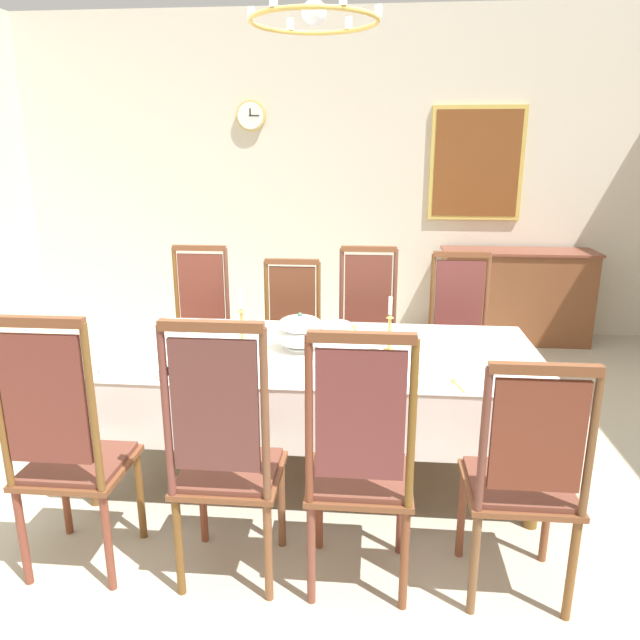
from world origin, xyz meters
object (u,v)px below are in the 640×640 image
sideboard (515,296)px  framed_painting (477,164)px  candlestick_east (390,331)px  bowl_far_left (176,373)px  chair_north_a (199,324)px  bowl_near_left (336,325)px  mounted_clock (251,116)px  chair_south_d (524,477)px  chair_north_d (459,332)px  dining_table (315,363)px  spoon_secondary (455,382)px  chair_south_b (225,455)px  soup_tureen (300,332)px  bowl_far_right (118,367)px  candlestick_west (242,326)px  chair_south_c (360,463)px  chair_north_b (290,330)px  chair_south_a (67,448)px  bowl_near_right (432,380)px  spoon_primary (354,328)px  chandelier (314,19)px  chair_north_c (367,328)px

sideboard → framed_painting: bearing=-31.4°
candlestick_east → bowl_far_left: 1.17m
chair_north_a → framed_painting: bearing=-139.5°
bowl_near_left → mounted_clock: 3.00m
chair_south_d → chair_north_d: 1.95m
dining_table → spoon_secondary: spoon_secondary is taller
chair_south_b → soup_tureen: (0.19, 0.98, 0.24)m
dining_table → bowl_near_left: bearing=77.8°
dining_table → chair_north_d: bearing=46.1°
bowl_far_right → soup_tureen: bearing=24.4°
framed_painting → candlestick_west: bearing=-120.4°
chair_south_b → candlestick_east: size_ratio=3.82×
chair_south_c → chair_north_d: (0.66, 1.96, -0.02)m
sideboard → framed_painting: size_ratio=1.34×
chair_south_b → chair_north_b: chair_south_b is taller
dining_table → chair_south_a: (-0.97, -0.98, -0.06)m
chair_south_d → bowl_far_right: size_ratio=5.83×
chair_north_d → bowl_near_right: chair_north_d is taller
bowl_near_left → bowl_far_left: size_ratio=0.99×
chair_south_b → chair_south_d: size_ratio=1.12×
chair_south_a → chair_south_c: (1.25, 0.00, -0.01)m
bowl_near_right → soup_tureen: bearing=147.2°
candlestick_east → spoon_primary: bearing=114.9°
dining_table → chandelier: chandelier is taller
soup_tureen → chair_north_a: bearing=132.1°
chair_north_c → chair_south_d: (0.66, -1.95, -0.02)m
chair_north_a → mounted_clock: bearing=-91.6°
soup_tureen → chair_north_b: bearing=101.3°
chair_north_a → chair_north_b: (0.69, -0.01, -0.03)m
chair_north_b → bowl_near_right: size_ratio=6.21×
chair_north_d → framed_painting: framed_painting is taller
candlestick_east → chandelier: 1.63m
spoon_primary → chandelier: chandelier is taller
chair_south_c → bowl_near_right: 0.65m
bowl_near_left → spoon_primary: size_ratio=1.04×
spoon_primary → mounted_clock: mounted_clock is taller
chandelier → chair_north_b: bearing=105.9°
chair_north_d → mounted_clock: mounted_clock is taller
chair_north_a → soup_tureen: 1.34m
chair_north_d → mounted_clock: bearing=-45.9°
dining_table → chair_north_b: bearing=105.9°
chair_north_c → chandelier: bearing=73.9°
chair_south_c → chair_north_b: bearing=106.0°
chair_south_c → bowl_near_right: size_ratio=6.99×
bowl_far_left → dining_table: bearing=35.9°
chair_north_a → spoon_secondary: size_ratio=6.61×
chair_south_b → bowl_near_right: 1.05m
bowl_near_left → spoon_primary: bowl_near_left is taller
soup_tureen → bowl_near_left: (0.17, 0.42, -0.08)m
chair_north_b → bowl_far_right: size_ratio=5.65×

